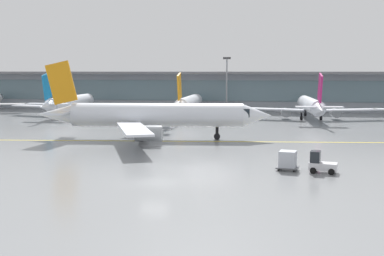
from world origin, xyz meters
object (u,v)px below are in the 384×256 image
at_px(gate_airplane_3, 311,105).
at_px(baggage_tug, 321,164).
at_px(gate_airplane_2, 189,103).
at_px(gate_airplane_1, 70,103).
at_px(taxiing_regional_jet, 154,116).
at_px(apron_light_mast_1, 227,82).
at_px(cargo_dolly_lead, 288,160).

bearing_deg(gate_airplane_3, baggage_tug, 173.18).
relative_size(gate_airplane_2, baggage_tug, 10.07).
bearing_deg(gate_airplane_1, baggage_tug, -137.95).
relative_size(taxiing_regional_jet, apron_light_mast_1, 2.63).
height_order(gate_airplane_1, apron_light_mast_1, apron_light_mast_1).
xyz_separation_m(gate_airplane_1, gate_airplane_2, (25.81, 3.06, 0.00)).
bearing_deg(taxiing_regional_jet, baggage_tug, -49.30).
distance_m(gate_airplane_2, baggage_tug, 59.15).
relative_size(gate_airplane_2, gate_airplane_3, 1.00).
bearing_deg(gate_airplane_3, gate_airplane_1, 86.98).
distance_m(gate_airplane_3, apron_light_mast_1, 23.55).
xyz_separation_m(gate_airplane_3, cargo_dolly_lead, (-6.32, -51.33, -1.78)).
bearing_deg(taxiing_regional_jet, gate_airplane_2, 84.91).
height_order(gate_airplane_1, gate_airplane_2, same).
relative_size(gate_airplane_3, apron_light_mast_1, 2.20).
height_order(gate_airplane_1, baggage_tug, gate_airplane_1).
bearing_deg(taxiing_regional_jet, gate_airplane_1, 123.25).
distance_m(gate_airplane_1, gate_airplane_2, 25.99).
relative_size(gate_airplane_1, baggage_tug, 10.08).
xyz_separation_m(gate_airplane_1, taxiing_regional_jet, (26.73, -32.04, 0.55)).
bearing_deg(gate_airplane_2, taxiing_regional_jet, -178.72).
distance_m(gate_airplane_3, cargo_dolly_lead, 51.75).
bearing_deg(gate_airplane_3, apron_light_mast_1, 48.90).
relative_size(baggage_tug, cargo_dolly_lead, 1.19).
relative_size(gate_airplane_1, apron_light_mast_1, 2.19).
height_order(gate_airplane_2, baggage_tug, gate_airplane_2).
distance_m(gate_airplane_2, apron_light_mast_1, 14.11).
bearing_deg(cargo_dolly_lead, taxiing_regional_jet, 145.29).
bearing_deg(apron_light_mast_1, cargo_dolly_lead, -79.65).
bearing_deg(gate_airplane_1, gate_airplane_3, -90.56).
xyz_separation_m(gate_airplane_3, apron_light_mast_1, (-18.29, 14.18, 4.34)).
bearing_deg(gate_airplane_2, cargo_dolly_lead, -160.78).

